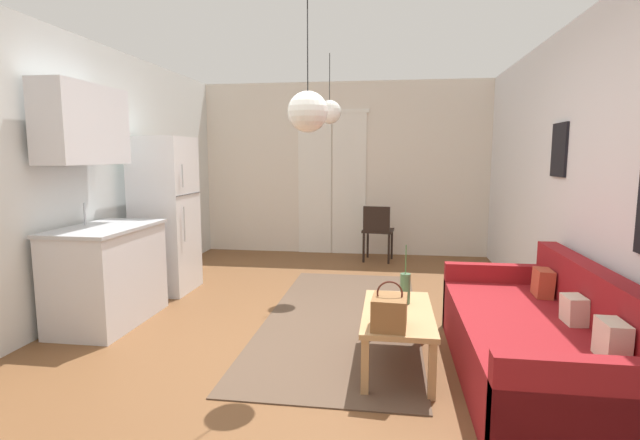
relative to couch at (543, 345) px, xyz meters
name	(u,v)px	position (x,y,z in m)	size (l,w,h in m)	color
ground_plane	(295,357)	(-1.75, 0.27, -0.31)	(4.97, 8.30, 0.10)	brown
wall_back	(343,170)	(-1.76, 4.16, 1.04)	(4.57, 0.13, 2.63)	silver
wall_right	(616,186)	(0.48, 0.26, 1.05)	(0.12, 7.90, 2.63)	silver
wall_left	(25,181)	(-3.98, 0.27, 1.05)	(0.12, 7.90, 2.63)	silver
area_rug	(342,318)	(-1.46, 1.08, -0.26)	(1.39, 3.26, 0.01)	brown
couch	(543,345)	(0.00, 0.00, 0.00)	(0.93, 2.06, 0.79)	maroon
coffee_table	(398,318)	(-0.96, 0.13, 0.09)	(0.50, 1.02, 0.41)	tan
bamboo_vase	(405,288)	(-0.91, 0.32, 0.26)	(0.08, 0.08, 0.45)	#47704C
handbag	(389,312)	(-1.03, -0.22, 0.25)	(0.24, 0.28, 0.31)	brown
refrigerator	(165,215)	(-3.52, 1.75, 0.60)	(0.59, 0.64, 1.73)	white
kitchen_counter	(102,236)	(-3.60, 0.67, 0.54)	(0.64, 1.10, 2.14)	silver
accent_chair	(378,229)	(-1.20, 3.58, 0.21)	(0.47, 0.45, 0.81)	black
pendant_lamp_near	(308,112)	(-1.61, 0.08, 1.56)	(0.28, 0.28, 0.95)	black
pendant_lamp_far	(330,112)	(-1.72, 2.13, 1.74)	(0.26, 0.26, 0.76)	black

